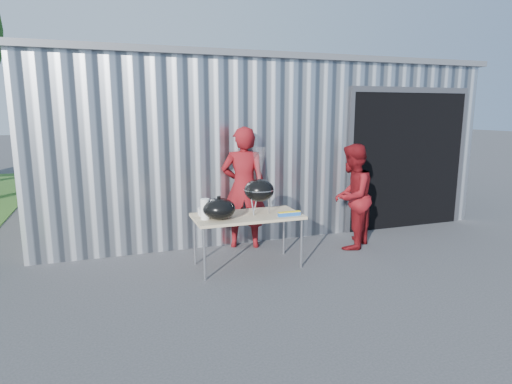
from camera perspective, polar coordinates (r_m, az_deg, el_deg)
name	(u,v)px	position (r m, az deg, el deg)	size (l,w,h in m)	color
ground	(277,281)	(5.68, 2.85, -11.78)	(80.00, 80.00, 0.00)	#3A3A3C
building	(239,139)	(9.90, -2.22, 7.06)	(8.20, 6.20, 3.10)	silver
folding_table	(247,218)	(5.98, -1.16, -3.44)	(1.50, 0.75, 0.75)	tan
kettle_grill	(259,184)	(5.96, 0.42, 1.06)	(0.43, 0.43, 0.93)	black
grill_lid	(219,209)	(5.73, -4.95, -2.23)	(0.44, 0.44, 0.32)	black
paper_towels	(205,209)	(5.74, -6.81, -2.28)	(0.12, 0.12, 0.28)	white
white_tub	(206,212)	(5.98, -6.69, -2.62)	(0.20, 0.15, 0.10)	white
foil_box	(289,214)	(5.92, 4.45, -2.90)	(0.32, 0.06, 0.06)	#1B54B1
person_cook	(244,188)	(6.82, -1.66, 0.57)	(0.71, 0.46, 1.94)	maroon
person_bystander	(352,197)	(6.96, 12.65, -0.60)	(0.81, 0.63, 1.67)	maroon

